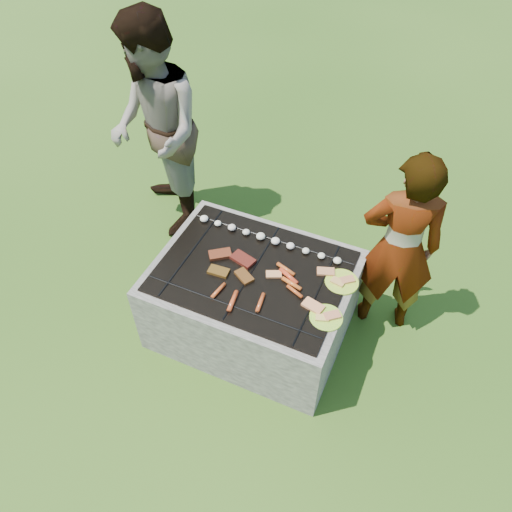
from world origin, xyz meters
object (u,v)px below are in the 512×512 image
Objects in this scene: cook at (399,248)px; plate_near at (327,317)px; plate_far at (342,282)px; bystander at (156,131)px; fire_pit at (253,301)px.

plate_near is at bearing 52.17° from cook.
plate_far is 0.31m from plate_near.
bystander is (-1.74, 0.93, 0.30)m from plate_near.
bystander is at bearing -23.21° from cook.
bystander is at bearing 151.79° from plate_near.
plate_near is 1.99m from bystander.
plate_far is 1.87m from bystander.
plate_far reaches higher than fire_pit.
plate_near is 0.70m from cook.
plate_near is 0.17× the size of cook.
fire_pit is at bearing 163.86° from plate_near.
cook is at bearing 38.49° from bystander.
bystander is at bearing 146.78° from fire_pit.
cook reaches higher than plate_near.
plate_far is at bearing 14.65° from fire_pit.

